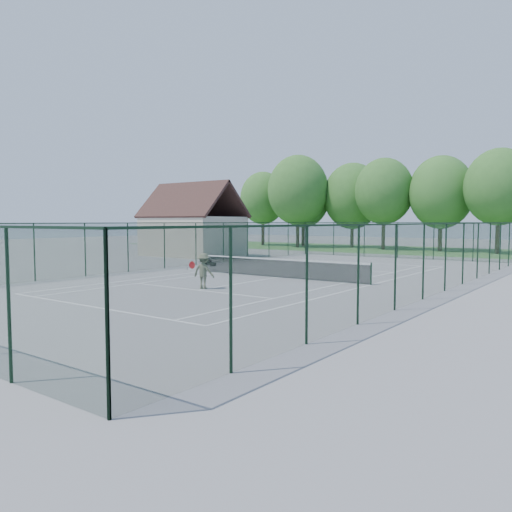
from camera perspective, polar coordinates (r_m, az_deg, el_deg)
name	(u,v)px	position (r m, az deg, el deg)	size (l,w,h in m)	color
ground	(278,277)	(27.63, 2.47, -2.46)	(140.00, 140.00, 0.00)	gray
grass_far	(440,251)	(55.02, 20.26, 0.52)	(80.00, 16.00, 0.01)	#4A843D
court_lines	(278,277)	(27.62, 2.47, -2.45)	(11.05, 23.85, 0.01)	white
tennis_net	(278,267)	(27.57, 2.48, -1.27)	(11.08, 0.08, 1.10)	black
fence_enclosure	(278,249)	(27.49, 2.48, 0.77)	(18.05, 36.05, 3.02)	#1C3B25
utility_building	(193,221)	(45.35, -7.25, 3.99)	(8.60, 6.27, 6.63)	beige
tree_line_far	(441,193)	(55.01, 20.42, 6.76)	(39.40, 6.40, 9.70)	#472F21
sports_bag_a	(208,262)	(35.80, -5.48, -0.72)	(0.43, 0.26, 0.34)	black
sports_bag_b	(213,264)	(34.51, -4.91, -0.96)	(0.34, 0.21, 0.26)	black
tennis_player	(204,271)	(23.02, -5.99, -1.72)	(2.17, 0.95, 1.64)	#595B43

